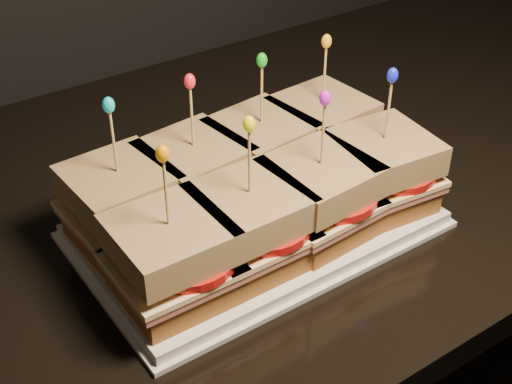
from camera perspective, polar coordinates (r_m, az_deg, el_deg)
granite_slab at (r=0.89m, az=-4.78°, el=-0.78°), size 2.51×0.72×0.04m
platter at (r=0.80m, az=-0.00°, el=-2.70°), size 0.38×0.23×0.02m
platter_rim at (r=0.80m, az=-0.00°, el=-3.04°), size 0.39×0.25×0.01m
sandwich_0_bread_bot at (r=0.77m, az=-10.45°, el=-2.77°), size 0.10×0.10×0.03m
sandwich_0_ham at (r=0.76m, az=-10.59°, el=-1.71°), size 0.12×0.11×0.01m
sandwich_0_cheese at (r=0.76m, az=-10.64°, el=-1.29°), size 0.12×0.11×0.01m
sandwich_0_tomato at (r=0.75m, az=-9.69°, el=-0.75°), size 0.10×0.10×0.01m
sandwich_0_bread_top at (r=0.74m, az=-10.88°, el=0.54°), size 0.11×0.11×0.03m
sandwich_0_pick at (r=0.72m, az=-11.29°, el=3.66°), size 0.00×0.00×0.09m
sandwich_0_frill at (r=0.70m, az=-11.71°, el=6.83°), size 0.01×0.01×0.02m
sandwich_1_bread_bot at (r=0.81m, az=-4.77°, el=-0.60°), size 0.11×0.11×0.03m
sandwich_1_ham at (r=0.80m, az=-4.83°, el=0.45°), size 0.12×0.12×0.01m
sandwich_1_cheese at (r=0.79m, az=-4.86°, el=0.87°), size 0.12×0.12×0.01m
sandwich_1_tomato at (r=0.79m, az=-3.91°, el=1.40°), size 0.10×0.10×0.01m
sandwich_1_bread_top at (r=0.78m, az=-4.96°, el=2.67°), size 0.11×0.11×0.03m
sandwich_1_pick at (r=0.75m, az=-5.14°, el=5.73°), size 0.00×0.00×0.09m
sandwich_1_frill at (r=0.73m, az=-5.33°, el=8.81°), size 0.01×0.01×0.02m
sandwich_2_bread_bot at (r=0.84m, az=0.43°, el=1.40°), size 0.11×0.11×0.03m
sandwich_2_ham at (r=0.83m, az=0.43°, el=2.43°), size 0.12×0.12×0.01m
sandwich_2_cheese at (r=0.83m, az=0.43°, el=2.83°), size 0.12×0.12×0.01m
sandwich_2_tomato at (r=0.83m, az=1.35°, el=3.34°), size 0.10×0.10×0.01m
sandwich_2_bread_top at (r=0.82m, az=0.44°, el=4.58°), size 0.11×0.11×0.03m
sandwich_2_pick at (r=0.79m, az=0.46°, el=7.54°), size 0.00×0.00×0.09m
sandwich_2_frill at (r=0.77m, az=0.47°, el=10.50°), size 0.01×0.01×0.02m
sandwich_3_bread_bot at (r=0.89m, az=5.13°, el=3.20°), size 0.11×0.11×0.03m
sandwich_3_ham at (r=0.88m, az=5.19°, el=4.19°), size 0.12×0.11×0.01m
sandwich_3_cheese at (r=0.88m, az=5.21°, el=4.58°), size 0.12×0.12×0.01m
sandwich_3_tomato at (r=0.88m, az=6.10°, el=5.06°), size 0.10×0.10×0.01m
sandwich_3_bread_top at (r=0.86m, az=5.32°, el=6.26°), size 0.11×0.11×0.03m
sandwich_3_pick at (r=0.84m, az=5.49°, el=9.09°), size 0.00×0.00×0.09m
sandwich_3_frill at (r=0.82m, az=5.66°, el=11.91°), size 0.01×0.01×0.02m
sandwich_4_bread_bot at (r=0.70m, az=-6.59°, el=-7.20°), size 0.10×0.10×0.03m
sandwich_4_ham at (r=0.69m, az=-6.68°, el=-6.09°), size 0.11×0.11×0.01m
sandwich_4_cheese at (r=0.68m, az=-6.72°, el=-5.65°), size 0.11×0.11×0.01m
sandwich_4_tomato at (r=0.68m, az=-5.63°, el=-5.07°), size 0.10×0.10×0.01m
sandwich_4_bread_top at (r=0.66m, az=-6.89°, el=-3.72°), size 0.10×0.10×0.03m
sandwich_4_pick at (r=0.64m, az=-7.19°, el=-0.38°), size 0.00×0.00×0.09m
sandwich_4_frill at (r=0.61m, az=-7.49°, el=3.06°), size 0.01×0.01×0.02m
sandwich_5_bread_bot at (r=0.73m, az=-0.49°, el=-4.58°), size 0.10×0.10×0.03m
sandwich_5_ham at (r=0.72m, az=-0.50°, el=-3.48°), size 0.11×0.11×0.01m
sandwich_5_cheese at (r=0.72m, az=-0.50°, el=-3.05°), size 0.11×0.11×0.01m
sandwich_5_tomato at (r=0.71m, az=0.56°, el=-2.48°), size 0.10×0.10×0.01m
sandwich_5_bread_top at (r=0.70m, az=-0.51°, el=-1.15°), size 0.10×0.10×0.03m
sandwich_5_pick at (r=0.67m, az=-0.53°, el=2.11°), size 0.00×0.00×0.09m
sandwich_5_frill at (r=0.65m, az=-0.56°, el=5.45°), size 0.01×0.01×0.02m
sandwich_6_bread_bot at (r=0.78m, az=4.96°, el=-2.18°), size 0.11×0.11×0.03m
sandwich_6_ham at (r=0.77m, az=5.02°, el=-1.11°), size 0.12×0.11×0.01m
sandwich_6_cheese at (r=0.76m, az=5.05°, el=-0.68°), size 0.12×0.11×0.01m
sandwich_6_tomato at (r=0.76m, az=6.07°, el=-0.14°), size 0.10×0.10×0.01m
sandwich_6_bread_top at (r=0.74m, az=5.16°, el=1.16°), size 0.11×0.11×0.03m
sandwich_6_pick at (r=0.72m, az=5.36°, el=4.30°), size 0.00×0.00×0.09m
sandwich_6_frill at (r=0.70m, az=5.56°, el=7.48°), size 0.01×0.01×0.02m
sandwich_7_bread_bot at (r=0.83m, az=9.78°, el=-0.03°), size 0.11×0.11×0.03m
sandwich_7_ham at (r=0.82m, az=9.90°, el=1.00°), size 0.12×0.12×0.01m
sandwich_7_cheese at (r=0.81m, az=9.95°, el=1.41°), size 0.12×0.12×0.01m
sandwich_7_tomato at (r=0.81m, az=10.91°, el=1.92°), size 0.10×0.10×0.01m
sandwich_7_bread_top at (r=0.80m, az=10.16°, el=3.17°), size 0.11×0.11×0.03m
sandwich_7_pick at (r=0.77m, az=10.51°, el=6.16°), size 0.00×0.00×0.09m
sandwich_7_frill at (r=0.75m, az=10.88°, el=9.16°), size 0.01×0.01×0.02m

